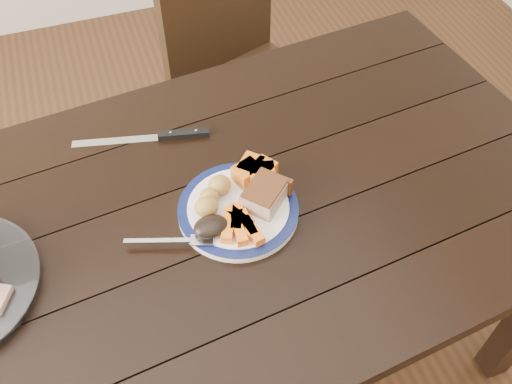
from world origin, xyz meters
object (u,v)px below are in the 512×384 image
object	(u,v)px
dining_table	(219,235)
dinner_plate	(238,210)
fork	(176,241)
chair_far	(239,65)
carving_knife	(167,136)
pork_slice	(264,195)

from	to	relation	value
dining_table	dinner_plate	size ratio (longest dim) A/B	6.66
dining_table	fork	distance (m)	0.17
chair_far	fork	size ratio (longest dim) A/B	5.34
carving_knife	chair_far	bearing A→B (deg)	68.31
pork_slice	fork	distance (m)	0.20
dining_table	carving_knife	bearing A→B (deg)	101.31
dining_table	dinner_plate	bearing A→B (deg)	-27.83
fork	carving_knife	size ratio (longest dim) A/B	0.55
pork_slice	fork	size ratio (longest dim) A/B	0.52
pork_slice	fork	xyz separation A→B (m)	(-0.20, -0.04, -0.02)
fork	carving_knife	distance (m)	0.31
pork_slice	carving_knife	world-z (taller)	pork_slice
chair_far	fork	world-z (taller)	chair_far
dining_table	carving_knife	xyz separation A→B (m)	(-0.05, 0.25, 0.10)
dinner_plate	fork	world-z (taller)	fork
carving_knife	dinner_plate	bearing A→B (deg)	-58.78
chair_far	pork_slice	bearing A→B (deg)	56.66
pork_slice	chair_far	bearing A→B (deg)	76.13
chair_far	pork_slice	xyz separation A→B (m)	(-0.19, -0.76, 0.27)
dinner_plate	pork_slice	distance (m)	0.07
dinner_plate	carving_knife	size ratio (longest dim) A/B	0.80
chair_far	carving_knife	size ratio (longest dim) A/B	2.94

